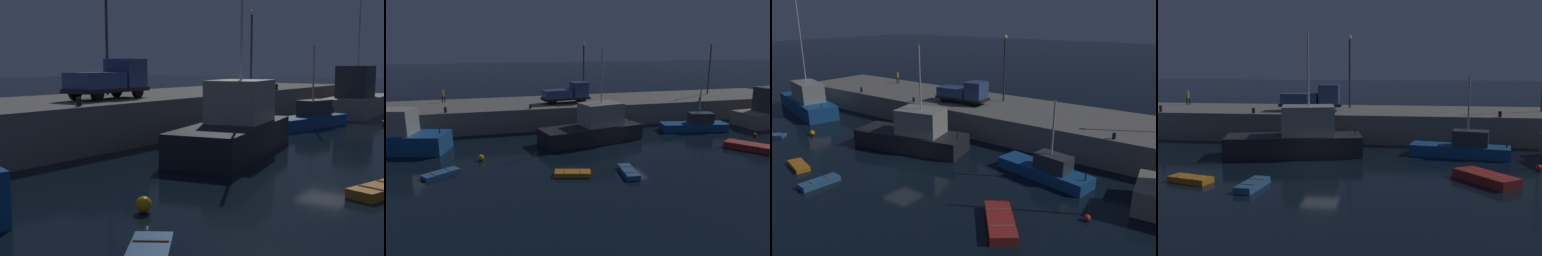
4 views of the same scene
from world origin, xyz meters
The scene contains 14 objects.
ground_plane centered at (0.00, 0.00, 0.00)m, with size 320.00×320.00×0.00m, color black.
pier_quay centered at (0.00, 14.47, 1.29)m, with size 57.54×10.15×2.58m.
fishing_trawler_red centered at (-2.50, 4.08, 1.40)m, with size 10.94×5.70×9.54m.
fishing_boat_white centered at (10.13, 5.26, 0.71)m, with size 7.74×3.50×6.14m.
dinghy_orange_near centered at (-7.03, -4.82, 0.17)m, with size 2.89×1.74×0.39m.
dinghy_red_small centered at (-2.82, -5.65, 0.19)m, with size 1.29×2.94×0.42m.
rowboat_blue_far centered at (10.74, -2.58, 0.29)m, with size 3.74×4.25×0.61m.
mooring_buoy_mid centered at (14.72, 1.03, 0.21)m, with size 0.41×0.41×0.41m, color red.
lamp_post_west centered at (-0.11, 16.28, 6.90)m, with size 0.44×0.44×7.32m.
utility_truck centered at (-3.12, 12.90, 3.80)m, with size 6.06×2.58×2.52m.
dockworker centered at (-18.11, 17.23, 3.49)m, with size 0.41×0.37×1.60m.
bollard_west centered at (-8.18, 10.06, 2.82)m, with size 0.28×0.28×0.47m, color black.
bollard_central centered at (13.67, 9.88, 2.84)m, with size 0.28×0.28×0.50m, color black.
bollard_east centered at (-17.25, 10.04, 2.88)m, with size 0.28×0.28×0.60m, color black.
Camera 4 is at (6.23, -30.75, 7.21)m, focal length 43.48 mm.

